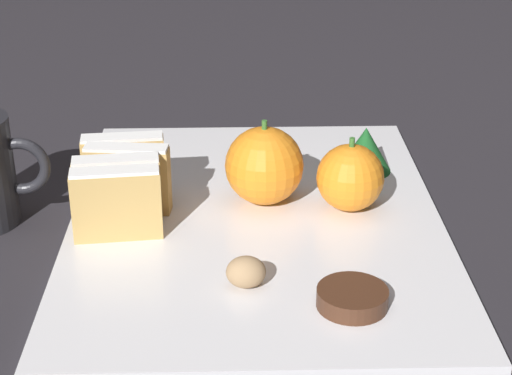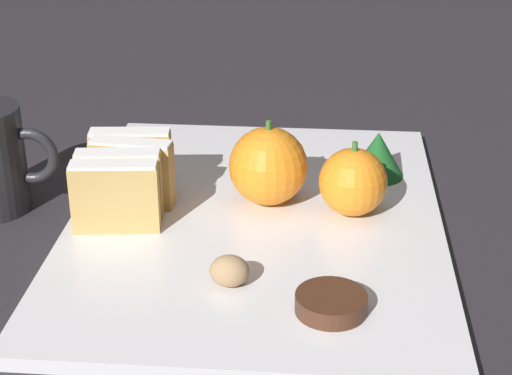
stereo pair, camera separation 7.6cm
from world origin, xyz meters
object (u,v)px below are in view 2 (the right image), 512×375
chocolate_cookie (331,303)px  orange_near (268,166)px  orange_far (353,182)px  walnut (229,271)px

chocolate_cookie → orange_near: bearing=108.4°
orange_near → orange_far: size_ratio=1.16×
orange_near → orange_far: (0.08, -0.02, -0.01)m
orange_far → walnut: orange_far is taller
orange_near → chocolate_cookie: size_ratio=1.50×
orange_near → walnut: 0.15m
walnut → chocolate_cookie: bearing=-20.8°
chocolate_cookie → orange_far: bearing=83.7°
orange_far → walnut: (-0.10, -0.13, -0.02)m
orange_far → chocolate_cookie: size_ratio=1.29×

